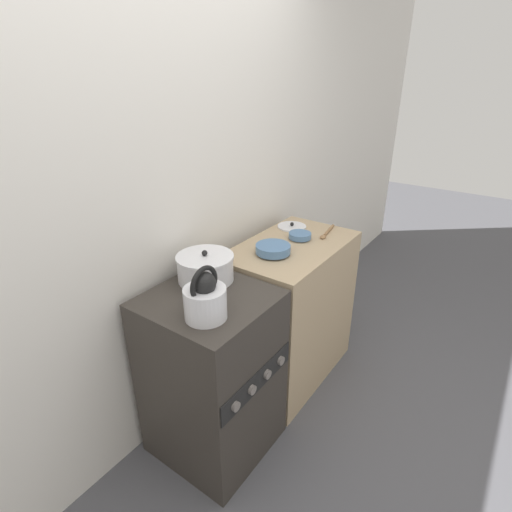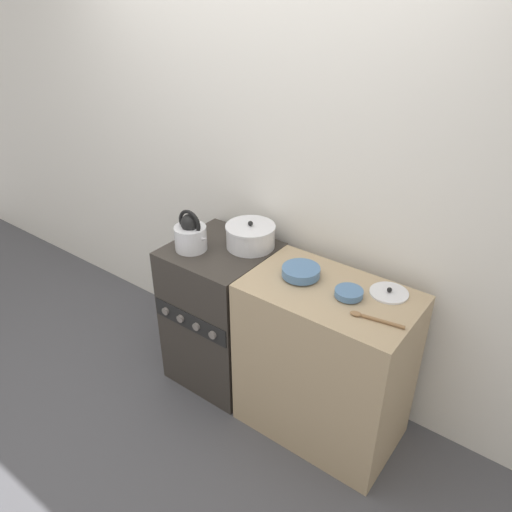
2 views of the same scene
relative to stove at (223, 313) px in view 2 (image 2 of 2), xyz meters
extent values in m
plane|color=#4C4C51|center=(0.00, -0.27, -0.45)|extent=(12.00, 12.00, 0.00)
cube|color=silver|center=(0.00, 0.34, 0.80)|extent=(7.00, 0.06, 2.50)
cube|color=#332D28|center=(0.00, 0.00, 0.00)|extent=(0.54, 0.55, 0.89)
cube|color=black|center=(0.00, -0.27, 0.11)|extent=(0.52, 0.01, 0.11)
cylinder|color=slate|center=(-0.18, -0.29, 0.11)|extent=(0.04, 0.02, 0.04)
cylinder|color=slate|center=(-0.06, -0.29, 0.11)|extent=(0.04, 0.02, 0.04)
cylinder|color=slate|center=(0.06, -0.29, 0.11)|extent=(0.04, 0.02, 0.04)
cylinder|color=slate|center=(0.18, -0.29, 0.11)|extent=(0.04, 0.02, 0.04)
cube|color=tan|center=(0.71, -0.02, 0.01)|extent=(0.84, 0.51, 0.91)
cylinder|color=silver|center=(-0.12, -0.10, 0.51)|extent=(0.18, 0.18, 0.14)
sphere|color=black|center=(-0.12, -0.10, 0.61)|extent=(0.10, 0.10, 0.10)
torus|color=black|center=(-0.12, -0.10, 0.60)|extent=(0.15, 0.02, 0.15)
cone|color=silver|center=(-0.04, -0.10, 0.53)|extent=(0.09, 0.04, 0.07)
cylinder|color=silver|center=(0.12, 0.12, 0.50)|extent=(0.27, 0.27, 0.11)
cylinder|color=silver|center=(0.12, 0.12, 0.57)|extent=(0.28, 0.28, 0.01)
sphere|color=black|center=(0.12, 0.12, 0.59)|extent=(0.03, 0.03, 0.03)
cylinder|color=#4C729E|center=(0.53, 0.00, 0.47)|extent=(0.09, 0.09, 0.01)
cylinder|color=#4C729E|center=(0.53, 0.00, 0.49)|extent=(0.19, 0.19, 0.04)
cylinder|color=#4C729E|center=(0.80, -0.01, 0.47)|extent=(0.06, 0.06, 0.01)
cylinder|color=#4C729E|center=(0.80, -0.01, 0.49)|extent=(0.13, 0.13, 0.03)
cylinder|color=silver|center=(0.94, 0.12, 0.47)|extent=(0.18, 0.18, 0.01)
sphere|color=black|center=(0.94, 0.12, 0.48)|extent=(0.02, 0.02, 0.02)
cylinder|color=olive|center=(1.01, -0.10, 0.47)|extent=(0.19, 0.05, 0.02)
ellipsoid|color=olive|center=(0.89, -0.12, 0.47)|extent=(0.06, 0.04, 0.02)
camera|label=1|loc=(-1.13, -1.07, 1.38)|focal=28.00mm
camera|label=2|loc=(1.60, -1.81, 1.80)|focal=35.00mm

